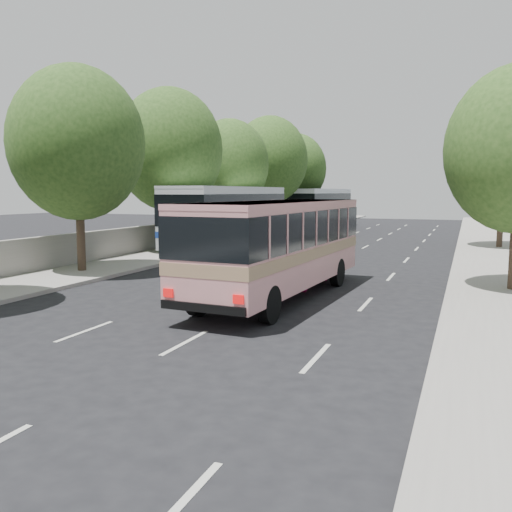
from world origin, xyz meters
The scene contains 16 objects.
ground centered at (0.00, 0.00, 0.00)m, with size 120.00×120.00×0.00m, color black.
sidewalk_left centered at (-8.50, 20.00, 0.07)m, with size 4.00×90.00×0.15m, color #9E998E.
sidewalk_right centered at (8.50, 20.00, 0.06)m, with size 4.00×90.00×0.12m, color #9E998E.
low_wall centered at (-10.30, 20.00, 0.90)m, with size 0.30×90.00×1.50m, color #9E998E.
tree_left_b centered at (-8.42, 5.94, 5.82)m, with size 5.70×5.70×8.88m.
tree_left_c centered at (-8.62, 13.94, 6.12)m, with size 6.00×6.00×9.35m.
tree_left_d centered at (-8.52, 21.94, 5.63)m, with size 5.52×5.52×8.60m.
tree_left_e centered at (-8.42, 29.94, 6.43)m, with size 6.30×6.30×9.82m.
tree_left_f centered at (-8.62, 37.94, 6.00)m, with size 5.88×5.88×9.16m.
tree_right_far centered at (9.08, 23.94, 6.12)m, with size 6.00×6.00×9.35m.
pink_bus centered at (1.30, 4.00, 2.02)m, with size 3.18×10.30×3.24m.
pink_taxi centered at (1.00, 6.83, 0.78)m, with size 1.83×4.55×1.55m, color #D81261.
white_pickup centered at (-3.82, 11.87, 0.83)m, with size 2.31×5.69×1.65m, color white.
tour_coach_front centered at (-6.30, 16.96, 2.32)m, with size 2.97×12.90×3.85m.
tour_coach_rear centered at (-6.30, 38.52, 2.30)m, with size 3.26×12.88×3.82m.
taxi_roof_sign centered at (1.00, 6.83, 1.64)m, with size 0.55×0.18×0.18m, color silver.
Camera 1 is at (7.12, -13.00, 3.56)m, focal length 38.00 mm.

